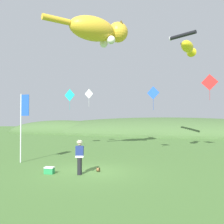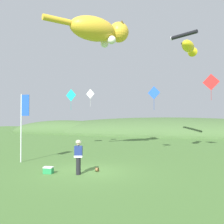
{
  "view_description": "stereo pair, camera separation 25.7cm",
  "coord_description": "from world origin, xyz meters",
  "views": [
    {
      "loc": [
        5.54,
        -12.51,
        2.92
      ],
      "look_at": [
        0.0,
        4.0,
        3.35
      ],
      "focal_mm": 40.0,
      "sensor_mm": 36.0,
      "label": 1
    },
    {
      "loc": [
        5.78,
        -12.43,
        2.92
      ],
      "look_at": [
        0.0,
        4.0,
        3.35
      ],
      "focal_mm": 40.0,
      "sensor_mm": 36.0,
      "label": 2
    }
  ],
  "objects": [
    {
      "name": "kite_diamond_white",
      "position": [
        -5.68,
        12.85,
        5.6
      ],
      "size": [
        1.05,
        0.19,
        1.96
      ],
      "color": "white"
    },
    {
      "name": "kite_giant_cat",
      "position": [
        -2.33,
        7.24,
        10.47
      ],
      "size": [
        5.39,
        6.48,
        2.38
      ],
      "color": "gold"
    },
    {
      "name": "ground_plane",
      "position": [
        0.0,
        0.0,
        0.0
      ],
      "size": [
        120.0,
        120.0,
        0.0
      ],
      "primitive_type": "plane",
      "color": "#477033"
    },
    {
      "name": "picnic_cooler",
      "position": [
        -1.75,
        -1.12,
        0.18
      ],
      "size": [
        0.53,
        0.4,
        0.36
      ],
      "color": "#268C4C",
      "rests_on": "ground"
    },
    {
      "name": "kite_tube_streamer",
      "position": [
        4.38,
        12.44,
        10.97
      ],
      "size": [
        2.64,
        1.68,
        0.44
      ],
      "color": "black"
    },
    {
      "name": "kite_diamond_blue",
      "position": [
        2.15,
        8.59,
        5.04
      ],
      "size": [
        1.09,
        0.27,
        2.01
      ],
      "color": "blue"
    },
    {
      "name": "festival_attendant",
      "position": [
        -0.16,
        -0.8,
        0.95
      ],
      "size": [
        0.48,
        0.37,
        1.77
      ],
      "color": "black",
      "rests_on": "ground"
    },
    {
      "name": "kite_fish_windsock",
      "position": [
        5.02,
        8.09,
        8.53
      ],
      "size": [
        1.28,
        3.13,
        0.94
      ],
      "color": "yellow"
    },
    {
      "name": "kite_spool",
      "position": [
        0.5,
        0.15,
        0.12
      ],
      "size": [
        0.13,
        0.24,
        0.24
      ],
      "color": "olive",
      "rests_on": "ground"
    },
    {
      "name": "distant_hill_ridge",
      "position": [
        -2.82,
        30.89,
        0.0
      ],
      "size": [
        55.69,
        14.38,
        6.07
      ],
      "color": "#426033",
      "rests_on": "ground"
    },
    {
      "name": "kite_diamond_red",
      "position": [
        6.79,
        11.91,
        6.19
      ],
      "size": [
        1.46,
        0.43,
        2.41
      ],
      "color": "red"
    },
    {
      "name": "festival_banner_pole",
      "position": [
        -5.26,
        1.18,
        2.96
      ],
      "size": [
        0.66,
        0.08,
        4.52
      ],
      "color": "silver",
      "rests_on": "ground"
    },
    {
      "name": "kite_diamond_teal",
      "position": [
        -6.85,
        10.59,
        5.29
      ],
      "size": [
        1.28,
        0.22,
        2.19
      ],
      "color": "#19BFBF"
    }
  ]
}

